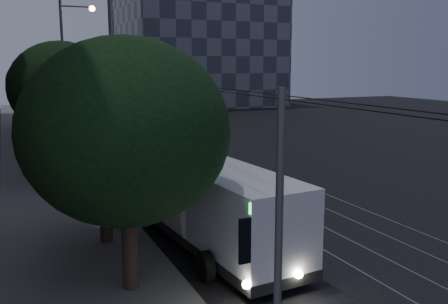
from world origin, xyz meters
name	(u,v)px	position (x,y,z in m)	size (l,w,h in m)	color
ground	(267,222)	(0.00, 0.00, 0.00)	(120.00, 120.00, 0.00)	black
sidewalk	(39,153)	(-7.50, 20.00, 0.07)	(5.00, 90.00, 0.15)	gray
tram_rails	(173,145)	(2.50, 20.00, 0.01)	(4.52, 90.00, 0.02)	gray
overhead_wires	(73,104)	(-4.97, 20.00, 3.47)	(2.23, 90.00, 6.00)	black
building_distant_right	(198,25)	(18.00, 55.00, 12.00)	(22.00, 18.00, 24.00)	#383D48
trolleybus	(197,195)	(-3.26, -0.50, 1.59)	(3.38, 11.62, 5.63)	silver
pickup_silver	(120,153)	(-3.09, 13.50, 0.82)	(2.73, 5.93, 1.65)	#AAACB2
car_white_a	(124,154)	(-2.70, 14.00, 0.65)	(1.53, 3.80, 1.29)	silver
car_white_b	(107,141)	(-2.79, 19.50, 0.73)	(2.03, 5.00, 1.45)	silver
car_white_c	(76,133)	(-4.30, 24.83, 0.76)	(1.62, 4.64, 1.53)	#AFAFB4
car_white_d	(70,126)	(-4.18, 29.50, 0.79)	(1.87, 4.64, 1.58)	#BBBABF
tree_0	(126,132)	(-6.59, -4.06, 4.58)	(5.63, 5.63, 7.13)	#32221C
tree_1	(102,128)	(-6.50, 0.00, 4.19)	(4.36, 4.36, 6.17)	#32221C
tree_2	(62,88)	(-6.50, 12.21, 5.00)	(5.80, 5.80, 7.62)	#32221C
tree_3	(43,96)	(-7.00, 19.89, 4.15)	(4.01, 4.01, 5.98)	#32221C
tree_4	(43,89)	(-6.57, 25.85, 4.29)	(4.02, 4.02, 6.13)	#32221C
tree_5	(35,82)	(-6.77, 32.60, 4.63)	(5.03, 5.03, 6.91)	#32221C
streetlamp_near	(124,77)	(-5.39, 1.24, 5.90)	(2.37, 0.44, 9.77)	#5F5F61
streetlamp_far	(69,61)	(-4.77, 22.60, 6.57)	(2.63, 0.44, 11.00)	#5F5F61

